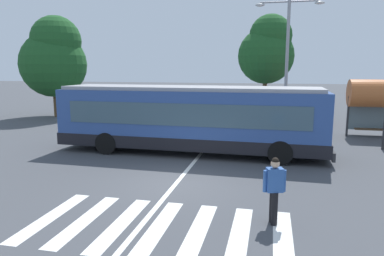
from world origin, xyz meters
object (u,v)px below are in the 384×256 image
at_px(pedestrian_crossing_street, 274,187).
at_px(twin_arm_street_lamp, 287,50).
at_px(parked_car_teal, 163,108).
at_px(parked_car_white, 231,110).
at_px(parked_car_red, 307,112).
at_px(city_transit_bus, 190,119).
at_px(parked_car_charcoal, 196,109).
at_px(parked_car_blue, 269,111).
at_px(background_tree_right, 267,50).
at_px(background_tree_left, 54,58).

height_order(pedestrian_crossing_street, twin_arm_street_lamp, twin_arm_street_lamp).
height_order(parked_car_teal, parked_car_white, same).
bearing_deg(parked_car_red, city_transit_bus, -119.11).
bearing_deg(twin_arm_street_lamp, parked_car_teal, 161.66).
xyz_separation_m(parked_car_white, parked_car_red, (5.46, -0.04, 0.00)).
relative_size(parked_car_teal, twin_arm_street_lamp, 0.57).
height_order(pedestrian_crossing_street, parked_car_red, pedestrian_crossing_street).
distance_m(city_transit_bus, twin_arm_street_lamp, 9.65).
height_order(parked_car_charcoal, parked_car_blue, same).
height_order(parked_car_blue, twin_arm_street_lamp, twin_arm_street_lamp).
bearing_deg(twin_arm_street_lamp, parked_car_red, 62.47).
bearing_deg(twin_arm_street_lamp, background_tree_right, 100.58).
height_order(parked_car_white, twin_arm_street_lamp, twin_arm_street_lamp).
bearing_deg(city_transit_bus, parked_car_blue, 72.26).
bearing_deg(parked_car_red, parked_car_teal, -179.36).
bearing_deg(background_tree_right, parked_car_blue, -85.19).
xyz_separation_m(city_transit_bus, pedestrian_crossing_street, (3.77, -6.94, -0.62)).
relative_size(pedestrian_crossing_street, parked_car_teal, 0.38).
xyz_separation_m(parked_car_teal, parked_car_red, (10.83, 0.12, 0.00)).
relative_size(parked_car_charcoal, parked_car_white, 0.99).
distance_m(city_transit_bus, pedestrian_crossing_street, 7.92).
bearing_deg(parked_car_teal, background_tree_right, 28.20).
xyz_separation_m(parked_car_charcoal, parked_car_white, (2.67, 0.38, 0.00)).
bearing_deg(background_tree_right, twin_arm_street_lamp, -79.42).
bearing_deg(parked_car_red, parked_car_blue, -177.13).
height_order(parked_car_white, parked_car_blue, same).
bearing_deg(parked_car_charcoal, background_tree_right, 40.78).
relative_size(pedestrian_crossing_street, parked_car_blue, 0.37).
height_order(city_transit_bus, parked_car_charcoal, city_transit_bus).
bearing_deg(parked_car_blue, parked_car_charcoal, -177.79).
height_order(parked_car_teal, twin_arm_street_lamp, twin_arm_street_lamp).
distance_m(parked_car_white, parked_car_blue, 2.82).
relative_size(pedestrian_crossing_street, background_tree_left, 0.22).
bearing_deg(twin_arm_street_lamp, pedestrian_crossing_street, -92.74).
bearing_deg(parked_car_blue, twin_arm_street_lamp, -71.78).
bearing_deg(parked_car_white, parked_car_red, -0.42).
height_order(city_transit_bus, parked_car_teal, city_transit_bus).
xyz_separation_m(parked_car_teal, background_tree_left, (-8.44, -1.26, 3.91)).
xyz_separation_m(pedestrian_crossing_street, parked_car_blue, (-0.29, 17.81, -0.20)).
xyz_separation_m(pedestrian_crossing_street, parked_car_red, (2.36, 17.95, -0.20)).
xyz_separation_m(pedestrian_crossing_street, background_tree_right, (-0.65, 22.03, 4.37)).
distance_m(parked_car_teal, parked_car_blue, 8.19).
distance_m(parked_car_teal, parked_car_white, 5.38).
xyz_separation_m(twin_arm_street_lamp, background_tree_left, (-17.63, 1.79, -0.32)).
bearing_deg(city_transit_bus, twin_arm_street_lamp, 60.27).
relative_size(parked_car_teal, parked_car_white, 0.99).
distance_m(parked_car_blue, twin_arm_street_lamp, 5.30).
distance_m(city_transit_bus, parked_car_red, 12.62).
bearing_deg(parked_car_red, twin_arm_street_lamp, -117.53).
xyz_separation_m(parked_car_red, twin_arm_street_lamp, (-1.65, -3.17, 4.23)).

